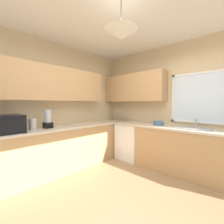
# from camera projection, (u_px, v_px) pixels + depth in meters

# --- Properties ---
(ground_plane) EXTENTS (8.44, 8.44, 0.00)m
(ground_plane) POSITION_uv_depth(u_px,v_px,m) (121.00, 204.00, 2.12)
(ground_plane) COLOR #997A56
(room_shell) EXTENTS (3.95, 3.89, 2.77)m
(room_shell) POSITION_uv_depth(u_px,v_px,m) (107.00, 78.00, 2.99)
(room_shell) COLOR beige
(room_shell) RESTS_ON ground_plane
(counter_run_left) EXTENTS (0.65, 3.50, 0.91)m
(counter_run_left) POSITION_uv_depth(u_px,v_px,m) (62.00, 148.00, 3.19)
(counter_run_left) COLOR tan
(counter_run_left) RESTS_ON ground_plane
(counter_run_back) EXTENTS (3.04, 0.65, 0.91)m
(counter_run_back) POSITION_uv_depth(u_px,v_px,m) (179.00, 150.00, 3.10)
(counter_run_back) COLOR tan
(counter_run_back) RESTS_ON ground_plane
(dishwasher) EXTENTS (0.60, 0.60, 0.87)m
(dishwasher) POSITION_uv_depth(u_px,v_px,m) (131.00, 141.00, 3.87)
(dishwasher) COLOR white
(dishwasher) RESTS_ON ground_plane
(microwave) EXTENTS (0.48, 0.36, 0.29)m
(microwave) POSITION_uv_depth(u_px,v_px,m) (10.00, 124.00, 2.50)
(microwave) COLOR black
(microwave) RESTS_ON counter_run_left
(kettle) EXTENTS (0.13, 0.13, 0.21)m
(kettle) POSITION_uv_depth(u_px,v_px,m) (33.00, 124.00, 2.74)
(kettle) COLOR #B7B7BC
(kettle) RESTS_ON counter_run_left
(sink_assembly) EXTENTS (0.59, 0.40, 0.19)m
(sink_assembly) POSITION_uv_depth(u_px,v_px,m) (193.00, 128.00, 2.90)
(sink_assembly) COLOR #9EA0A5
(sink_assembly) RESTS_ON counter_run_back
(bowl) EXTENTS (0.23, 0.23, 0.09)m
(bowl) POSITION_uv_depth(u_px,v_px,m) (158.00, 123.00, 3.38)
(bowl) COLOR #4C7099
(bowl) RESTS_ON counter_run_back
(blender_appliance) EXTENTS (0.15, 0.15, 0.36)m
(blender_appliance) POSITION_uv_depth(u_px,v_px,m) (48.00, 120.00, 2.96)
(blender_appliance) COLOR black
(blender_appliance) RESTS_ON counter_run_left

